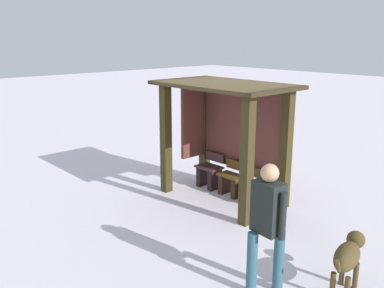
# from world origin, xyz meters

# --- Properties ---
(ground_plane) EXTENTS (60.00, 60.00, 0.00)m
(ground_plane) POSITION_xyz_m (0.00, 0.00, 0.00)
(ground_plane) COLOR silver
(bus_shelter) EXTENTS (2.77, 1.67, 2.44)m
(bus_shelter) POSITION_xyz_m (-0.09, 0.17, 1.67)
(bus_shelter) COLOR #352C13
(bus_shelter) RESTS_ON ground
(bench_left_inside) EXTENTS (0.57, 0.41, 0.78)m
(bench_left_inside) POSITION_xyz_m (-0.67, 0.30, 0.31)
(bench_left_inside) COLOR #41282B
(bench_left_inside) RESTS_ON ground
(bench_center_inside) EXTENTS (0.57, 0.35, 0.74)m
(bench_center_inside) POSITION_xyz_m (0.00, 0.30, 0.30)
(bench_center_inside) COLOR #533A17
(bench_center_inside) RESTS_ON ground
(bench_right_inside) EXTENTS (0.57, 0.36, 0.71)m
(bench_right_inside) POSITION_xyz_m (0.67, 0.30, 0.28)
(bench_right_inside) COLOR #4C3C23
(bench_right_inside) RESTS_ON ground
(person_walking) EXTENTS (0.58, 0.47, 1.79)m
(person_walking) POSITION_xyz_m (2.64, -1.96, 1.05)
(person_walking) COLOR black
(person_walking) RESTS_ON ground
(dog) EXTENTS (0.42, 0.99, 0.74)m
(dog) POSITION_xyz_m (3.38, -1.17, 0.53)
(dog) COLOR #493A1E
(dog) RESTS_ON ground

